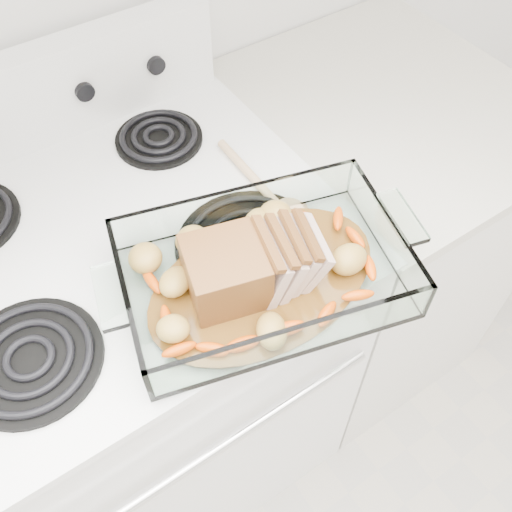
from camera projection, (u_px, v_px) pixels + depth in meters
electric_range at (146, 358)px, 1.33m from camera, size 0.78×0.70×1.12m
counter_right at (363, 239)px, 1.57m from camera, size 0.58×0.68×0.93m
baking_dish at (263, 275)px, 0.88m from camera, size 0.42×0.28×0.08m
pork_roast at (247, 272)px, 0.85m from camera, size 0.21×0.11×0.09m
roast_vegetables at (249, 260)px, 0.89m from camera, size 0.33×0.18×0.04m
wooden_spoon at (273, 194)px, 1.01m from camera, size 0.05×0.25×0.02m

